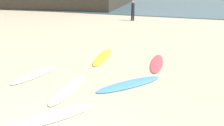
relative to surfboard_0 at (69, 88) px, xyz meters
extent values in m
cube|color=#426675|center=(0.98, 36.47, 0.01)|extent=(120.00, 40.00, 0.08)
ellipsoid|color=silver|center=(0.00, 0.00, 0.00)|extent=(0.66, 2.42, 0.07)
ellipsoid|color=white|center=(0.36, -1.60, 0.00)|extent=(1.96, 2.11, 0.06)
ellipsoid|color=#4E9EE4|center=(1.77, 0.91, 0.00)|extent=(2.05, 2.21, 0.06)
ellipsoid|color=#D74D5D|center=(2.34, 3.24, 0.00)|extent=(0.66, 2.33, 0.06)
ellipsoid|color=white|center=(-1.73, 0.53, 0.00)|extent=(0.92, 2.05, 0.07)
ellipsoid|color=yellow|center=(-0.11, 3.25, 0.00)|extent=(0.81, 2.53, 0.06)
cylinder|color=#191E33|center=(-1.40, 13.72, 0.38)|extent=(0.14, 0.14, 0.82)
cylinder|color=#191E33|center=(-1.22, 13.63, 0.38)|extent=(0.14, 0.14, 0.82)
cylinder|color=#191E33|center=(-1.31, 13.68, 1.13)|extent=(0.38, 0.38, 0.68)
sphere|color=tan|center=(-1.31, 13.68, 1.58)|extent=(0.22, 0.22, 0.22)
camera|label=1|loc=(3.40, -5.63, 3.22)|focal=35.53mm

